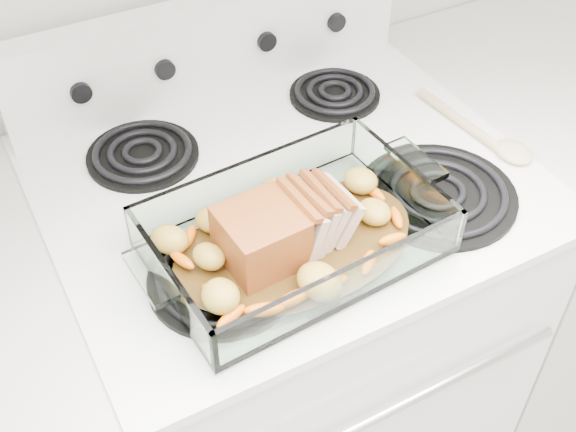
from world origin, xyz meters
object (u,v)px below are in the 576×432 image
electric_range (286,341)px  pork_roast (277,230)px  counter_right (528,239)px  baking_dish (295,238)px

electric_range → pork_roast: bearing=-122.1°
electric_range → counter_right: electric_range is taller
counter_right → baking_dish: baking_dish is taller
counter_right → pork_roast: 0.94m
pork_roast → counter_right: bearing=27.2°
electric_range → counter_right: size_ratio=1.20×
counter_right → baking_dish: 0.90m
electric_range → pork_roast: (-0.10, -0.16, 0.51)m
electric_range → pork_roast: 0.55m
electric_range → counter_right: 0.67m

